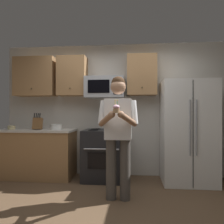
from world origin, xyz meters
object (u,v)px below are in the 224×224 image
(knife_block, at_px, (38,123))
(bowl_large_white, at_px, (56,127))
(bowl_small_colored, at_px, (11,127))
(cupcake, at_px, (116,109))
(microwave, at_px, (105,87))
(oven_range, at_px, (104,155))
(refrigerator, at_px, (188,132))
(person, at_px, (118,130))

(knife_block, distance_m, bowl_large_white, 0.36)
(bowl_large_white, height_order, bowl_small_colored, bowl_large_white)
(bowl_large_white, relative_size, cupcake, 1.23)
(microwave, relative_size, bowl_large_white, 3.47)
(knife_block, relative_size, bowl_small_colored, 2.20)
(cupcake, bearing_deg, microwave, 103.34)
(oven_range, bearing_deg, bowl_large_white, 179.41)
(bowl_large_white, bearing_deg, refrigerator, -1.15)
(bowl_large_white, distance_m, bowl_small_colored, 0.88)
(oven_range, distance_m, bowl_small_colored, 1.87)
(knife_block, xyz_separation_m, person, (1.60, -0.90, -0.04))
(microwave, height_order, knife_block, microwave)
(microwave, bearing_deg, oven_range, -90.02)
(cupcake, bearing_deg, knife_block, 142.39)
(oven_range, xyz_separation_m, cupcake, (0.33, -1.26, 0.83))
(oven_range, bearing_deg, knife_block, -178.67)
(refrigerator, height_order, cupcake, refrigerator)
(oven_range, bearing_deg, person, -70.64)
(oven_range, relative_size, knife_block, 2.91)
(oven_range, height_order, cupcake, cupcake)
(microwave, distance_m, bowl_large_white, 1.19)
(bowl_large_white, bearing_deg, cupcake, -45.52)
(refrigerator, xyz_separation_m, bowl_small_colored, (-3.30, 0.03, 0.06))
(oven_range, xyz_separation_m, person, (0.33, -0.93, 0.53))
(microwave, height_order, cupcake, microwave)
(person, distance_m, cupcake, 0.44)
(knife_block, bearing_deg, person, -29.44)
(bowl_small_colored, xyz_separation_m, cupcake, (2.13, -1.25, 0.34))
(microwave, distance_m, cupcake, 1.48)
(knife_block, distance_m, cupcake, 2.03)
(refrigerator, height_order, knife_block, refrigerator)
(person, bearing_deg, knife_block, 150.56)
(bowl_small_colored, bearing_deg, oven_range, 0.28)
(microwave, bearing_deg, cupcake, -76.66)
(person, bearing_deg, bowl_small_colored, 156.59)
(refrigerator, bearing_deg, knife_block, 179.80)
(refrigerator, height_order, bowl_large_white, refrigerator)
(refrigerator, bearing_deg, oven_range, 178.50)
(refrigerator, bearing_deg, cupcake, -133.86)
(microwave, relative_size, bowl_small_colored, 5.09)
(oven_range, distance_m, refrigerator, 1.56)
(oven_range, relative_size, bowl_large_white, 4.37)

